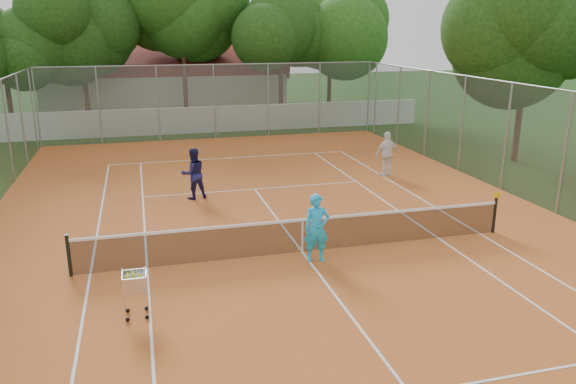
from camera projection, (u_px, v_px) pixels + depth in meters
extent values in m
plane|color=#14360E|center=(302.00, 253.00, 15.28)|extent=(120.00, 120.00, 0.00)
cube|color=#BC5D24|center=(302.00, 252.00, 15.28)|extent=(18.00, 34.00, 0.02)
cube|color=white|center=(302.00, 252.00, 15.28)|extent=(10.98, 23.78, 0.01)
cube|color=black|center=(302.00, 235.00, 15.14)|extent=(11.88, 0.10, 0.98)
cube|color=slate|center=(303.00, 182.00, 14.72)|extent=(18.00, 34.00, 4.00)
cube|color=white|center=(211.00, 119.00, 32.69)|extent=(26.00, 0.30, 1.50)
cube|color=beige|center=(165.00, 80.00, 41.05)|extent=(16.40, 9.00, 4.40)
cube|color=#14360D|center=(202.00, 43.00, 34.27)|extent=(29.00, 19.00, 10.00)
imported|color=#1CB3F2|center=(317.00, 228.00, 14.46)|extent=(0.70, 0.50, 1.81)
imported|color=#1D1B52|center=(193.00, 174.00, 19.83)|extent=(1.02, 0.87, 1.83)
imported|color=white|center=(387.00, 154.00, 22.90)|extent=(1.13, 0.58, 1.84)
cube|color=silver|center=(136.00, 293.00, 11.72)|extent=(0.60, 0.60, 1.08)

